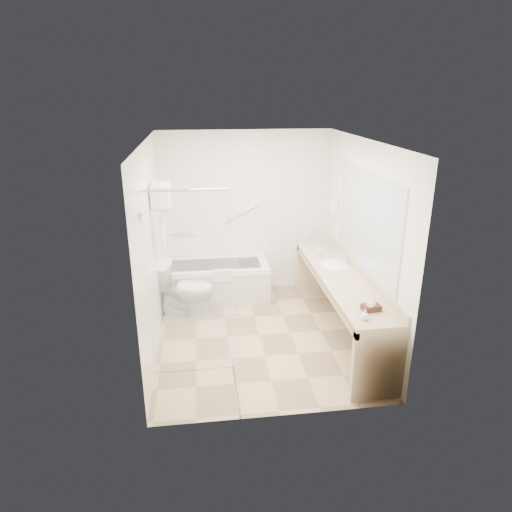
{
  "coord_description": "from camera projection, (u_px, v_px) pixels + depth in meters",
  "views": [
    {
      "loc": [
        -0.73,
        -5.25,
        3.04
      ],
      "look_at": [
        0.0,
        0.3,
        1.0
      ],
      "focal_mm": 32.0,
      "sensor_mm": 36.0,
      "label": 1
    }
  ],
  "objects": [
    {
      "name": "bathtub",
      "position": [
        216.0,
        281.0,
        7.02
      ],
      "size": [
        1.6,
        0.73,
        0.59
      ],
      "color": "white",
      "rests_on": "floor"
    },
    {
      "name": "drinking_glass_far",
      "position": [
        316.0,
        243.0,
        6.8
      ],
      "size": [
        0.08,
        0.08,
        0.08
      ],
      "primitive_type": "cylinder",
      "rotation": [
        0.0,
        0.0,
        0.42
      ],
      "color": "silver",
      "rests_on": "vanity_counter"
    },
    {
      "name": "amenity_basket",
      "position": [
        371.0,
        308.0,
        4.81
      ],
      "size": [
        0.2,
        0.15,
        0.06
      ],
      "primitive_type": "cube",
      "rotation": [
        0.0,
        0.0,
        0.12
      ],
      "color": "#402316",
      "rests_on": "vanity_counter"
    },
    {
      "name": "wall_back",
      "position": [
        245.0,
        212.0,
        7.08
      ],
      "size": [
        2.6,
        0.1,
        2.5
      ],
      "primitive_type": "cube",
      "color": "white",
      "rests_on": "ground"
    },
    {
      "name": "soap_bottle_b",
      "position": [
        365.0,
        316.0,
        4.6
      ],
      "size": [
        0.09,
        0.11,
        0.09
      ],
      "primitive_type": "imported",
      "rotation": [
        0.0,
        0.0,
        0.02
      ],
      "color": "white",
      "rests_on": "vanity_counter"
    },
    {
      "name": "grab_bar_short",
      "position": [
        184.0,
        234.0,
        7.03
      ],
      "size": [
        0.4,
        0.03,
        0.03
      ],
      "primitive_type": "cylinder",
      "rotation": [
        0.0,
        1.57,
        0.0
      ],
      "color": "silver",
      "rests_on": "wall_back"
    },
    {
      "name": "drinking_glass_near",
      "position": [
        319.0,
        253.0,
        6.37
      ],
      "size": [
        0.09,
        0.09,
        0.1
      ],
      "primitive_type": "cylinder",
      "rotation": [
        0.0,
        0.0,
        -0.15
      ],
      "color": "silver",
      "rests_on": "vanity_counter"
    },
    {
      "name": "wall_left",
      "position": [
        151.0,
        250.0,
        5.43
      ],
      "size": [
        0.1,
        3.2,
        2.5
      ],
      "primitive_type": "cube",
      "color": "white",
      "rests_on": "ground"
    },
    {
      "name": "shower_enclosure",
      "position": [
        211.0,
        293.0,
        4.71
      ],
      "size": [
        0.96,
        0.91,
        2.11
      ],
      "color": "silver",
      "rests_on": "floor"
    },
    {
      "name": "ceiling",
      "position": [
        259.0,
        141.0,
        5.16
      ],
      "size": [
        2.6,
        3.2,
        0.1
      ],
      "primitive_type": "cube",
      "color": "white",
      "rests_on": "wall_back"
    },
    {
      "name": "soap_bottle_a",
      "position": [
        371.0,
        308.0,
        4.79
      ],
      "size": [
        0.12,
        0.17,
        0.07
      ],
      "primitive_type": "imported",
      "rotation": [
        0.0,
        0.0,
        0.42
      ],
      "color": "white",
      "rests_on": "vanity_counter"
    },
    {
      "name": "mirror",
      "position": [
        367.0,
        221.0,
        5.5
      ],
      "size": [
        0.02,
        2.0,
        1.2
      ],
      "primitive_type": "cube",
      "color": "#B0B5BD",
      "rests_on": "wall_right"
    },
    {
      "name": "water_bottle_left",
      "position": [
        320.0,
        251.0,
        6.3
      ],
      "size": [
        0.07,
        0.07,
        0.21
      ],
      "rotation": [
        0.0,
        0.0,
        0.09
      ],
      "color": "silver",
      "rests_on": "vanity_counter"
    },
    {
      "name": "water_bottle_mid",
      "position": [
        328.0,
        254.0,
        6.25
      ],
      "size": [
        0.05,
        0.05,
        0.17
      ],
      "rotation": [
        0.0,
        0.0,
        -0.34
      ],
      "color": "silver",
      "rests_on": "vanity_counter"
    },
    {
      "name": "wall_right",
      "position": [
        361.0,
        241.0,
        5.75
      ],
      "size": [
        0.1,
        3.2,
        2.5
      ],
      "primitive_type": "cube",
      "color": "white",
      "rests_on": "ground"
    },
    {
      "name": "hairdryer_unit",
      "position": [
        334.0,
        206.0,
        6.65
      ],
      "size": [
        0.08,
        0.1,
        0.18
      ],
      "primitive_type": "cube",
      "color": "white",
      "rests_on": "wall_right"
    },
    {
      "name": "grab_bar_long",
      "position": [
        242.0,
        213.0,
        7.04
      ],
      "size": [
        0.53,
        0.03,
        0.33
      ],
      "primitive_type": "cylinder",
      "rotation": [
        0.0,
        1.05,
        0.0
      ],
      "color": "silver",
      "rests_on": "wall_back"
    },
    {
      "name": "vanity_counter",
      "position": [
        341.0,
        291.0,
        5.78
      ],
      "size": [
        0.55,
        2.7,
        0.95
      ],
      "color": "tan",
      "rests_on": "floor"
    },
    {
      "name": "toilet",
      "position": [
        186.0,
        290.0,
        6.42
      ],
      "size": [
        0.88,
        0.59,
        0.79
      ],
      "primitive_type": "imported",
      "rotation": [
        0.0,
        0.0,
        1.4
      ],
      "color": "white",
      "rests_on": "floor"
    },
    {
      "name": "wall_front",
      "position": [
        283.0,
        302.0,
        4.1
      ],
      "size": [
        2.6,
        0.1,
        2.5
      ],
      "primitive_type": "cube",
      "color": "white",
      "rests_on": "ground"
    },
    {
      "name": "floor",
      "position": [
        259.0,
        335.0,
        6.02
      ],
      "size": [
        3.2,
        3.2,
        0.0
      ],
      "primitive_type": "plane",
      "color": "tan",
      "rests_on": "ground"
    },
    {
      "name": "towel_shelf",
      "position": [
        161.0,
        201.0,
        5.6
      ],
      "size": [
        0.24,
        0.55,
        0.81
      ],
      "color": "silver",
      "rests_on": "wall_left"
    },
    {
      "name": "water_bottle_right",
      "position": [
        311.0,
        242.0,
        6.71
      ],
      "size": [
        0.06,
        0.06,
        0.19
      ],
      "rotation": [
        0.0,
        0.0,
        0.34
      ],
      "color": "silver",
      "rests_on": "vanity_counter"
    },
    {
      "name": "sink",
      "position": [
        335.0,
        266.0,
        6.1
      ],
      "size": [
        0.4,
        0.52,
        0.14
      ],
      "primitive_type": "ellipsoid",
      "color": "white",
      "rests_on": "vanity_counter"
    },
    {
      "name": "faucet",
      "position": [
        346.0,
        258.0,
        6.08
      ],
      "size": [
        0.03,
        0.03,
        0.14
      ],
      "primitive_type": "cylinder",
      "color": "silver",
      "rests_on": "vanity_counter"
    }
  ]
}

